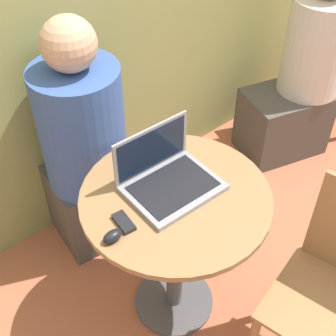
# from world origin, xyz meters

# --- Properties ---
(ground_plane) EXTENTS (12.00, 12.00, 0.00)m
(ground_plane) POSITION_xyz_m (0.00, 0.00, 0.00)
(ground_plane) COLOR #B26042
(round_table) EXTENTS (0.72, 0.72, 0.74)m
(round_table) POSITION_xyz_m (0.00, 0.00, 0.56)
(round_table) COLOR #4C4C51
(round_table) RESTS_ON ground_plane
(laptop) EXTENTS (0.35, 0.28, 0.22)m
(laptop) POSITION_xyz_m (0.01, 0.06, 0.78)
(laptop) COLOR gray
(laptop) RESTS_ON round_table
(cell_phone) EXTENTS (0.06, 0.10, 0.02)m
(cell_phone) POSITION_xyz_m (-0.23, 0.02, 0.74)
(cell_phone) COLOR black
(cell_phone) RESTS_ON round_table
(computer_mouse) EXTENTS (0.07, 0.04, 0.04)m
(computer_mouse) POSITION_xyz_m (-0.30, -0.02, 0.76)
(computer_mouse) COLOR black
(computer_mouse) RESTS_ON round_table
(chair_empty) EXTENTS (0.48, 0.48, 0.89)m
(chair_empty) POSITION_xyz_m (0.29, -0.57, 0.47)
(chair_empty) COLOR #9E7042
(chair_empty) RESTS_ON ground_plane
(person_seated) EXTENTS (0.43, 0.61, 1.24)m
(person_seated) POSITION_xyz_m (-0.03, 0.64, 0.52)
(person_seated) COLOR #4C4742
(person_seated) RESTS_ON ground_plane
(chair_background) EXTENTS (0.50, 0.50, 0.86)m
(chair_background) POSITION_xyz_m (1.58, 0.39, 0.45)
(chair_background) COLOR #9E7042
(chair_background) RESTS_ON ground_plane
(person_background) EXTENTS (0.59, 0.48, 1.19)m
(person_background) POSITION_xyz_m (1.33, 0.39, 0.50)
(person_background) COLOR #4C4742
(person_background) RESTS_ON ground_plane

